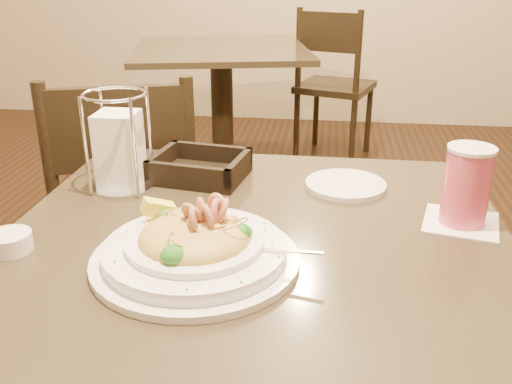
# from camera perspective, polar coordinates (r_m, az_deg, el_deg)

# --- Properties ---
(main_table) EXTENTS (0.90, 0.90, 0.76)m
(main_table) POSITION_cam_1_polar(r_m,az_deg,el_deg) (1.13, -0.14, -15.46)
(main_table) COLOR black
(main_table) RESTS_ON ground
(background_table) EXTENTS (1.07, 1.07, 0.76)m
(background_table) POSITION_cam_1_polar(r_m,az_deg,el_deg) (3.16, -3.43, 9.97)
(background_table) COLOR black
(background_table) RESTS_ON ground
(dining_chair_near) EXTENTS (0.53, 0.53, 0.93)m
(dining_chair_near) POSITION_cam_1_polar(r_m,az_deg,el_deg) (1.74, -12.56, -2.23)
(dining_chair_near) COLOR black
(dining_chair_near) RESTS_ON ground
(dining_chair_far) EXTENTS (0.53, 0.53, 0.93)m
(dining_chair_far) POSITION_cam_1_polar(r_m,az_deg,el_deg) (3.57, 7.71, 10.96)
(dining_chair_far) COLOR black
(dining_chair_far) RESTS_ON ground
(pasta_bowl) EXTENTS (0.37, 0.34, 0.11)m
(pasta_bowl) POSITION_cam_1_polar(r_m,az_deg,el_deg) (0.92, -6.12, -5.38)
(pasta_bowl) COLOR white
(pasta_bowl) RESTS_ON main_table
(drink_glass) EXTENTS (0.16, 0.16, 0.15)m
(drink_glass) POSITION_cam_1_polar(r_m,az_deg,el_deg) (1.09, 20.30, 0.52)
(drink_glass) COLOR white
(drink_glass) RESTS_ON main_table
(bread_basket) EXTENTS (0.22, 0.19, 0.05)m
(bread_basket) POSITION_cam_1_polar(r_m,az_deg,el_deg) (1.27, -5.63, 2.29)
(bread_basket) COLOR black
(bread_basket) RESTS_ON main_table
(napkin_caddy) EXTENTS (0.13, 0.13, 0.21)m
(napkin_caddy) POSITION_cam_1_polar(r_m,az_deg,el_deg) (1.22, -13.50, 4.29)
(napkin_caddy) COLOR silver
(napkin_caddy) RESTS_ON main_table
(side_plate) EXTENTS (0.21, 0.21, 0.01)m
(side_plate) POSITION_cam_1_polar(r_m,az_deg,el_deg) (1.23, 8.95, 0.72)
(side_plate) COLOR white
(side_plate) RESTS_ON main_table
(butter_ramekin) EXTENTS (0.09, 0.09, 0.03)m
(butter_ramekin) POSITION_cam_1_polar(r_m,az_deg,el_deg) (1.04, -23.38, -4.62)
(butter_ramekin) COLOR white
(butter_ramekin) RESTS_ON main_table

